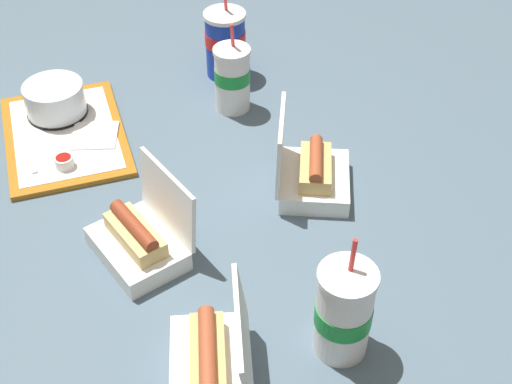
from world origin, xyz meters
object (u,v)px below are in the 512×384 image
at_px(soda_cup_front, 225,43).
at_px(soda_cup_left, 232,78).
at_px(food_tray, 65,135).
at_px(clamshell_hotdog_left, 310,173).
at_px(cake_container, 55,100).
at_px(clamshell_hotdog_right, 141,238).
at_px(clamshell_hotdog_center, 213,364).
at_px(plastic_fork, 29,158).
at_px(soda_cup_center, 344,312).
at_px(ketchup_cup, 64,161).

height_order(soda_cup_front, soda_cup_left, soda_cup_front).
relative_size(food_tray, clamshell_hotdog_left, 1.86).
relative_size(cake_container, soda_cup_left, 0.64).
xyz_separation_m(food_tray, clamshell_hotdog_right, (-0.42, -0.01, 0.03)).
relative_size(clamshell_hotdog_left, clamshell_hotdog_right, 1.16).
distance_m(clamshell_hotdog_left, soda_cup_front, 0.48).
bearing_deg(clamshell_hotdog_center, plastic_fork, 7.36).
bearing_deg(cake_container, soda_cup_front, -93.97).
height_order(food_tray, plastic_fork, plastic_fork).
relative_size(clamshell_hotdog_right, soda_cup_center, 0.81).
bearing_deg(soda_cup_center, soda_cup_left, -14.75).
bearing_deg(clamshell_hotdog_center, clamshell_hotdog_left, -51.67).
height_order(ketchup_cup, soda_cup_left, soda_cup_left).
distance_m(food_tray, clamshell_hotdog_center, 0.73).
xyz_separation_m(plastic_fork, soda_cup_left, (-0.04, -0.48, 0.07)).
bearing_deg(food_tray, soda_cup_center, -165.37).
bearing_deg(clamshell_hotdog_left, food_tray, 41.89).
distance_m(clamshell_hotdog_left, soda_cup_left, 0.34).
bearing_deg(clamshell_hotdog_left, ketchup_cup, 53.38).
distance_m(ketchup_cup, soda_cup_front, 0.51).
bearing_deg(plastic_fork, clamshell_hotdog_right, -159.13).
relative_size(ketchup_cup, soda_cup_center, 0.17).
distance_m(plastic_fork, clamshell_hotdog_left, 0.60).
height_order(ketchup_cup, soda_cup_center, soda_cup_center).
height_order(ketchup_cup, clamshell_hotdog_center, clamshell_hotdog_center).
relative_size(clamshell_hotdog_center, soda_cup_center, 0.99).
bearing_deg(soda_cup_front, food_tray, 96.73).
distance_m(plastic_fork, soda_cup_left, 0.49).
relative_size(plastic_fork, clamshell_hotdog_left, 0.49).
xyz_separation_m(cake_container, clamshell_hotdog_center, (-0.81, 0.02, -0.01)).
bearing_deg(soda_cup_front, clamshell_hotdog_center, 150.07).
xyz_separation_m(soda_cup_front, soda_cup_center, (-0.83, 0.24, 0.00)).
relative_size(cake_container, clamshell_hotdog_right, 0.72).
relative_size(clamshell_hotdog_center, soda_cup_left, 1.08).
relative_size(ketchup_cup, soda_cup_left, 0.18).
bearing_deg(clamshell_hotdog_center, soda_cup_front, -29.93).
bearing_deg(cake_container, plastic_fork, 140.81).
distance_m(ketchup_cup, clamshell_hotdog_right, 0.31).
relative_size(cake_container, plastic_fork, 1.27).
xyz_separation_m(ketchup_cup, soda_cup_left, (0.03, -0.42, 0.06)).
bearing_deg(soda_cup_center, clamshell_hotdog_right, 28.80).
distance_m(cake_container, soda_cup_left, 0.41).
bearing_deg(soda_cup_center, food_tray, 14.63).
height_order(clamshell_hotdog_center, soda_cup_left, soda_cup_left).
bearing_deg(soda_cup_center, plastic_fork, 22.26).
bearing_deg(soda_cup_center, clamshell_hotdog_center, 76.91).
bearing_deg(clamshell_hotdog_left, soda_cup_center, 153.53).
distance_m(cake_container, clamshell_hotdog_left, 0.62).
xyz_separation_m(ketchup_cup, clamshell_hotdog_left, (-0.31, -0.42, 0.01)).
height_order(clamshell_hotdog_left, soda_cup_left, soda_cup_left).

